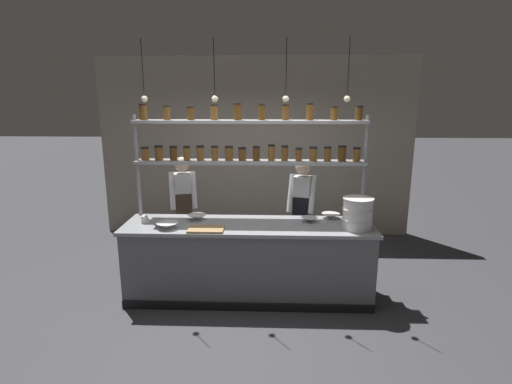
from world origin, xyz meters
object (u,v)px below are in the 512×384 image
chef_center (302,210)px  prep_bowl_center_front (331,216)px  cutting_board (206,229)px  serving_cup_front (144,220)px  chef_left (184,206)px  prep_bowl_center_back (309,220)px  prep_bowl_near_right (197,217)px  spice_shelf_unit (249,146)px  prep_bowl_near_left (167,226)px  container_stack (358,213)px

chef_center → prep_bowl_center_front: size_ratio=7.04×
cutting_board → serving_cup_front: size_ratio=4.53×
chef_left → cutting_board: 1.15m
cutting_board → prep_bowl_center_back: (1.19, 0.36, 0.01)m
serving_cup_front → prep_bowl_near_right: bearing=15.1°
cutting_board → chef_center: bearing=39.3°
prep_bowl_near_right → serving_cup_front: bearing=-164.9°
spice_shelf_unit → chef_left: 1.38m
serving_cup_front → prep_bowl_center_back: bearing=3.8°
prep_bowl_center_front → prep_bowl_near_right: same height
spice_shelf_unit → prep_bowl_center_front: 1.32m
chef_left → serving_cup_front: bearing=-125.5°
prep_bowl_near_left → serving_cup_front: serving_cup_front is taller
chef_left → prep_bowl_near_right: 0.72m
chef_left → prep_bowl_center_front: 2.02m
prep_bowl_center_back → serving_cup_front: bearing=-176.2°
prep_bowl_near_left → serving_cup_front: 0.37m
prep_bowl_center_front → serving_cup_front: size_ratio=2.55×
container_stack → prep_bowl_near_right: bearing=171.6°
prep_bowl_center_back → spice_shelf_unit: bearing=164.8°
container_stack → prep_bowl_center_back: size_ratio=1.84×
spice_shelf_unit → container_stack: bearing=-19.7°
cutting_board → prep_bowl_near_right: prep_bowl_near_right is taller
prep_bowl_center_front → cutting_board: bearing=-161.0°
cutting_board → prep_bowl_near_right: size_ratio=1.76×
chef_center → prep_bowl_center_back: (0.05, -0.58, 0.04)m
chef_left → prep_bowl_near_left: bearing=-103.8°
chef_left → prep_bowl_center_back: chef_left is taller
chef_left → prep_bowl_center_front: chef_left is taller
chef_center → serving_cup_front: chef_center is taller
chef_left → prep_bowl_center_front: bearing=-30.8°
chef_left → prep_bowl_near_left: (0.03, -0.99, 0.04)m
chef_left → container_stack: size_ratio=4.42×
chef_left → serving_cup_front: 0.86m
prep_bowl_center_back → prep_bowl_near_left: bearing=-169.2°
serving_cup_front → chef_center: bearing=20.2°
container_stack → cutting_board: bearing=-176.2°
prep_bowl_near_right → serving_cup_front: (-0.60, -0.16, 0.01)m
chef_left → prep_bowl_near_left: 0.99m
prep_bowl_center_back → prep_bowl_near_right: 1.37m
spice_shelf_unit → chef_left: bearing=153.1°
container_stack → prep_bowl_near_right: 1.91m
prep_bowl_near_left → serving_cup_front: bearing=150.5°
serving_cup_front → chef_left: bearing=70.0°
spice_shelf_unit → prep_bowl_center_front: size_ratio=12.59×
prep_bowl_near_left → container_stack: bearing=1.8°
cutting_board → prep_bowl_center_back: size_ratio=2.04×
spice_shelf_unit → serving_cup_front: bearing=-165.0°
prep_bowl_near_right → serving_cup_front: serving_cup_front is taller
spice_shelf_unit → prep_bowl_near_right: bearing=-165.0°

